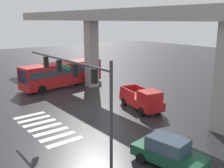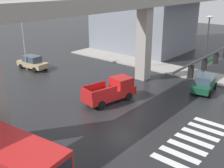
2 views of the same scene
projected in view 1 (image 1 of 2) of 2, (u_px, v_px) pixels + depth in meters
ground_plane at (108, 111)px, 24.64m from camera, size 120.00×120.00×0.00m
crosswalk_stripes at (45, 127)px, 20.93m from camera, size 7.15×2.80×0.01m
elevated_overpass at (142, 21)px, 25.15m from camera, size 56.18×2.60×9.32m
pickup_truck at (143, 100)px, 24.73m from camera, size 5.38×2.89×2.08m
city_bus at (63, 73)px, 33.47m from camera, size 3.85×11.03×2.99m
sedan_dark_green at (168, 152)px, 15.27m from camera, size 4.53×2.48×1.72m
traffic_signal_mast at (76, 77)px, 16.99m from camera, size 10.89×0.32×6.20m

